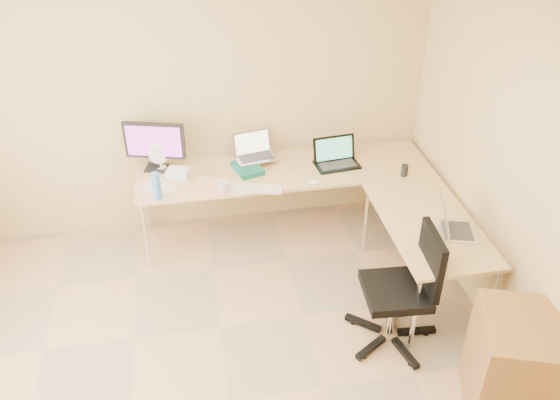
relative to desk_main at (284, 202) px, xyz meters
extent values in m
plane|color=white|center=(-0.72, -1.85, 2.24)|extent=(4.50, 4.50, 0.00)
plane|color=tan|center=(-0.72, 0.40, 0.93)|extent=(4.50, 0.00, 4.50)
plane|color=tan|center=(1.38, -1.85, 0.93)|extent=(0.00, 4.50, 4.50)
cube|color=tan|center=(0.00, 0.00, 0.00)|extent=(2.65, 0.70, 0.73)
cube|color=tan|center=(0.98, -1.00, 0.00)|extent=(0.70, 1.30, 0.73)
cube|color=black|center=(-1.13, 0.20, 0.60)|extent=(0.57, 0.31, 0.46)
cube|color=#0D5845|center=(-0.33, 0.03, 0.39)|extent=(0.28, 0.34, 0.05)
cube|color=#ACAAB7|center=(-0.24, 0.15, 0.53)|extent=(0.41, 0.34, 0.23)
cube|color=black|center=(0.48, -0.02, 0.49)|extent=(0.42, 0.33, 0.25)
cube|color=silver|center=(-0.31, -0.30, 0.38)|extent=(0.48, 0.25, 0.02)
ellipsoid|color=white|center=(0.20, -0.30, 0.38)|extent=(0.10, 0.07, 0.03)
imported|color=silver|center=(-0.58, -0.30, 0.42)|extent=(0.12, 0.12, 0.11)
cylinder|color=silver|center=(-0.71, 0.00, 0.38)|extent=(0.16, 0.16, 0.03)
cylinder|color=#3B75CE|center=(-1.13, -0.30, 0.49)|extent=(0.08, 0.08, 0.25)
cube|color=silver|center=(-1.13, -0.12, 0.37)|extent=(0.33, 0.36, 0.01)
cube|color=silver|center=(-0.95, 0.04, 0.40)|extent=(0.23, 0.20, 0.07)
cylinder|color=white|center=(-1.09, 0.20, 0.49)|extent=(0.25, 0.25, 0.25)
cylinder|color=black|center=(1.02, -0.30, 0.42)|extent=(0.07, 0.07, 0.10)
cube|color=silver|center=(1.13, -1.18, 0.49)|extent=(0.43, 0.38, 0.24)
cube|color=black|center=(0.56, -1.46, 0.14)|extent=(0.64, 0.64, 0.99)
cube|color=brown|center=(1.10, -2.19, -0.01)|extent=(0.64, 0.72, 0.82)
camera|label=1|loc=(-0.83, -4.43, 3.00)|focal=37.00mm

